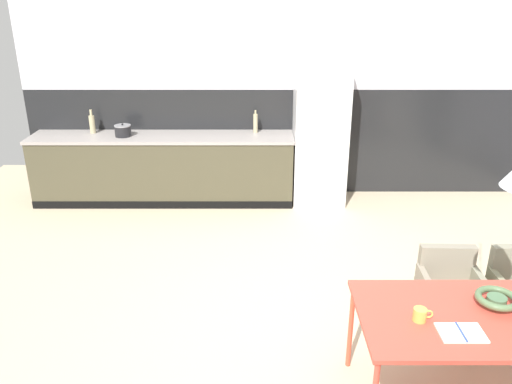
% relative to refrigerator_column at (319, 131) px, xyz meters
% --- Properties ---
extents(ground_plane, '(9.18, 9.18, 0.00)m').
position_rel_refrigerator_column_xyz_m(ground_plane, '(-0.41, -3.11, -0.98)').
color(ground_plane, '#C6B291').
extents(back_wall_splashback_dark, '(7.06, 0.12, 1.46)m').
position_rel_refrigerator_column_xyz_m(back_wall_splashback_dark, '(-0.41, 0.36, -0.25)').
color(back_wall_splashback_dark, black).
rests_on(back_wall_splashback_dark, ground).
extents(back_wall_panel_upper, '(7.06, 0.12, 1.46)m').
position_rel_refrigerator_column_xyz_m(back_wall_panel_upper, '(-0.41, 0.36, 1.21)').
color(back_wall_panel_upper, silver).
rests_on(back_wall_panel_upper, back_wall_splashback_dark).
extents(kitchen_counter, '(3.46, 0.63, 0.91)m').
position_rel_refrigerator_column_xyz_m(kitchen_counter, '(-2.07, -0.00, -0.52)').
color(kitchen_counter, '#474330').
rests_on(kitchen_counter, ground).
extents(refrigerator_column, '(0.68, 0.60, 1.96)m').
position_rel_refrigerator_column_xyz_m(refrigerator_column, '(0.00, 0.00, 0.00)').
color(refrigerator_column, silver).
rests_on(refrigerator_column, ground).
extents(dining_table, '(1.83, 0.87, 0.74)m').
position_rel_refrigerator_column_xyz_m(dining_table, '(0.74, -3.71, -0.28)').
color(dining_table, '#D74636').
rests_on(dining_table, ground).
extents(armchair_corner_seat, '(0.50, 0.49, 0.75)m').
position_rel_refrigerator_column_xyz_m(armchair_corner_seat, '(0.74, -2.90, -0.49)').
color(armchair_corner_seat, gray).
rests_on(armchair_corner_seat, ground).
extents(fruit_bowl, '(0.28, 0.28, 0.08)m').
position_rel_refrigerator_column_xyz_m(fruit_bowl, '(0.77, -3.60, -0.19)').
color(fruit_bowl, '#4C704C').
rests_on(fruit_bowl, dining_table).
extents(open_book, '(0.28, 0.20, 0.02)m').
position_rel_refrigerator_column_xyz_m(open_book, '(0.42, -3.90, -0.23)').
color(open_book, white).
rests_on(open_book, dining_table).
extents(mug_short_terracotta, '(0.13, 0.09, 0.09)m').
position_rel_refrigerator_column_xyz_m(mug_short_terracotta, '(0.21, -3.76, -0.20)').
color(mug_short_terracotta, gold).
rests_on(mug_short_terracotta, dining_table).
extents(cooking_pot, '(0.21, 0.21, 0.17)m').
position_rel_refrigerator_column_xyz_m(cooking_pot, '(-2.57, -0.03, 0.01)').
color(cooking_pot, black).
rests_on(cooking_pot, kitchen_counter).
extents(bottle_spice_small, '(0.08, 0.08, 0.32)m').
position_rel_refrigerator_column_xyz_m(bottle_spice_small, '(-3.01, 0.13, 0.06)').
color(bottle_spice_small, tan).
rests_on(bottle_spice_small, kitchen_counter).
extents(bottle_wine_green, '(0.06, 0.06, 0.30)m').
position_rel_refrigerator_column_xyz_m(bottle_wine_green, '(-0.85, 0.15, 0.07)').
color(bottle_wine_green, tan).
rests_on(bottle_wine_green, kitchen_counter).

